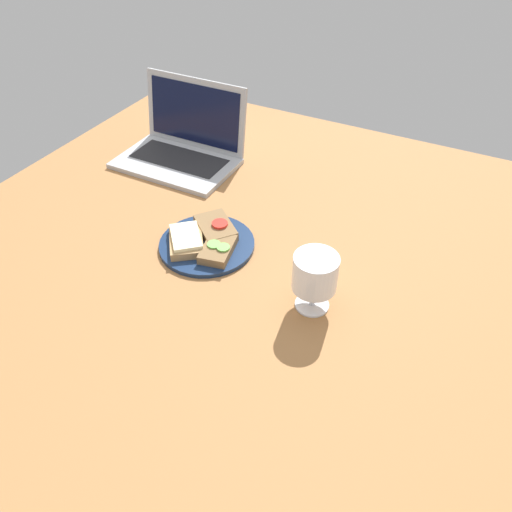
{
  "coord_description": "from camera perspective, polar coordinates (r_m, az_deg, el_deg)",
  "views": [
    {
      "loc": [
        43.1,
        -74.9,
        75.13
      ],
      "look_at": [
        7.14,
        -5.68,
        8.0
      ],
      "focal_mm": 35.0,
      "sensor_mm": 36.0,
      "label": 1
    }
  ],
  "objects": [
    {
      "name": "sandwich_with_tomato",
      "position": [
        1.15,
        -4.63,
        3.27
      ],
      "size": [
        12.86,
        12.37,
        2.73
      ],
      "color": "brown",
      "rests_on": "plate"
    },
    {
      "name": "wooden_table",
      "position": [
        1.14,
        -1.88,
        0.26
      ],
      "size": [
        140.0,
        140.0,
        3.0
      ],
      "primitive_type": "cube",
      "color": "#9E6B3D",
      "rests_on": "ground"
    },
    {
      "name": "sandwich_with_cheese",
      "position": [
        1.12,
        -7.99,
        1.84
      ],
      "size": [
        12.54,
        13.36,
        2.68
      ],
      "color": "#A88456",
      "rests_on": "plate"
    },
    {
      "name": "laptop",
      "position": [
        1.45,
        -8.32,
        12.53
      ],
      "size": [
        32.65,
        23.62,
        20.56
      ],
      "color": "#ADAFB5",
      "rests_on": "wooden_table"
    },
    {
      "name": "plate",
      "position": [
        1.13,
        -5.63,
        1.33
      ],
      "size": [
        21.6,
        21.6,
        1.06
      ],
      "primitive_type": "cylinder",
      "color": "navy",
      "rests_on": "wooden_table"
    },
    {
      "name": "wine_glass",
      "position": [
        0.95,
        6.75,
        -2.24
      ],
      "size": [
        8.69,
        8.69,
        12.44
      ],
      "color": "white",
      "rests_on": "wooden_table"
    },
    {
      "name": "sandwich_with_cucumber",
      "position": [
        1.09,
        -4.38,
        0.77
      ],
      "size": [
        8.07,
        10.73,
        2.44
      ],
      "color": "brown",
      "rests_on": "plate"
    }
  ]
}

